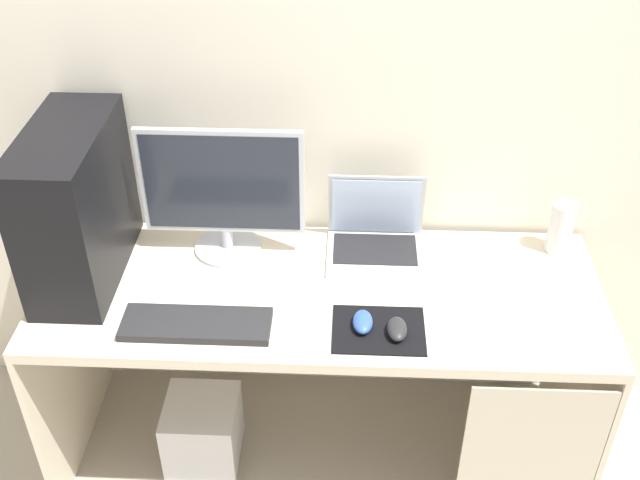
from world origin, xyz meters
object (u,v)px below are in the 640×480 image
Objects in this scene: monitor at (223,193)px; pc_tower at (76,205)px; subwoofer at (203,430)px; mouse_left at (363,322)px; speaker at (561,228)px; mouse_right at (397,329)px; keyboard at (196,324)px; laptop at (375,237)px.

pc_tower is at bearing -163.78° from monitor.
monitor is at bearing 67.17° from subwoofer.
speaker is at bearing 32.58° from mouse_left.
speaker is 1.80× the size of mouse_right.
keyboard is (0.38, -0.25, -0.23)m from pc_tower.
speaker is at bearing 2.64° from monitor.
pc_tower is 5.21× the size of mouse_left.
laptop reaches higher than mouse_right.
mouse_right is 0.89m from subwoofer.
subwoofer is (-0.57, -0.25, -0.65)m from laptop.
mouse_right is (0.10, -0.02, 0.00)m from mouse_left.
pc_tower is 0.90m from subwoofer.
laptop is 0.72× the size of keyboard.
speaker is at bearing 13.57° from subwoofer.
pc_tower is 2.89× the size of speaker.
laptop is at bearing -177.78° from speaker.
laptop reaches higher than mouse_left.
monitor reaches higher than laptop.
speaker is at bearing 20.93° from keyboard.
subwoofer is (0.32, -0.11, -0.84)m from pc_tower.
mouse_right is (0.56, -0.00, 0.01)m from keyboard.
mouse_left is at bearing -38.82° from monitor.
monitor is 0.50m from laptop.
mouse_left is (0.47, 0.02, 0.01)m from keyboard.
laptop is 0.38m from mouse_left.
laptop is at bearing 84.01° from mouse_left.
mouse_left is at bearing -12.69° from subwoofer.
pc_tower reaches higher than keyboard.
pc_tower is 1.48m from speaker.
monitor reaches higher than mouse_right.
monitor is at bearing -177.36° from speaker.
laptop is 0.64m from keyboard.
monitor is at bearing -176.84° from laptop.
monitor is 2.04× the size of subwoofer.
mouse_right is at bearing -141.24° from speaker.
laptop is 3.16× the size of mouse_left.
mouse_right is (-0.52, -0.42, -0.06)m from speaker.
keyboard is (-0.04, -0.37, -0.21)m from monitor.
speaker is 1.16m from keyboard.
speaker is at bearing 38.76° from mouse_right.
mouse_right is (0.06, -0.40, -0.03)m from laptop.
pc_tower is 1.65× the size of laptop.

